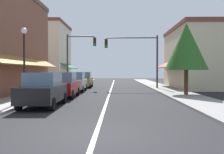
% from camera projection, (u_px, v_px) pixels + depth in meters
% --- Properties ---
extents(ground_plane, '(80.00, 80.00, 0.00)m').
position_uv_depth(ground_plane, '(111.00, 89.00, 24.74)').
color(ground_plane, black).
extents(sidewalk_left, '(2.60, 56.00, 0.12)m').
position_uv_depth(sidewalk_left, '(58.00, 89.00, 24.85)').
color(sidewalk_left, '#A39E99').
rests_on(sidewalk_left, ground).
extents(sidewalk_right, '(2.60, 56.00, 0.12)m').
position_uv_depth(sidewalk_right, '(165.00, 89.00, 24.62)').
color(sidewalk_right, gray).
rests_on(sidewalk_right, ground).
extents(lane_center_stripe, '(0.14, 52.00, 0.01)m').
position_uv_depth(lane_center_stripe, '(111.00, 89.00, 24.74)').
color(lane_center_stripe, silver).
rests_on(lane_center_stripe, ground).
extents(storefront_right_block, '(6.90, 10.20, 6.70)m').
position_uv_depth(storefront_right_block, '(198.00, 58.00, 26.46)').
color(storefront_right_block, beige).
rests_on(storefront_right_block, ground).
extents(storefront_far_left, '(6.63, 8.20, 8.76)m').
position_uv_depth(storefront_far_left, '(48.00, 54.00, 34.83)').
color(storefront_far_left, beige).
rests_on(storefront_far_left, ground).
extents(parked_car_nearest_left, '(1.85, 4.14, 1.77)m').
position_uv_depth(parked_car_nearest_left, '(44.00, 90.00, 12.45)').
color(parked_car_nearest_left, black).
rests_on(parked_car_nearest_left, ground).
extents(parked_car_second_left, '(1.84, 4.13, 1.77)m').
position_uv_depth(parked_car_second_left, '(64.00, 85.00, 16.91)').
color(parked_car_second_left, maroon).
rests_on(parked_car_second_left, ground).
extents(parked_car_third_left, '(1.86, 4.14, 1.77)m').
position_uv_depth(parked_car_third_left, '(75.00, 82.00, 21.98)').
color(parked_car_third_left, '#B7BABF').
rests_on(parked_car_third_left, ground).
extents(parked_car_far_left, '(1.86, 4.14, 1.77)m').
position_uv_depth(parked_car_far_left, '(84.00, 80.00, 27.61)').
color(parked_car_far_left, brown).
rests_on(parked_car_far_left, ground).
extents(traffic_signal_mast_arm, '(5.55, 0.50, 5.59)m').
position_uv_depth(traffic_signal_mast_arm, '(139.00, 52.00, 24.94)').
color(traffic_signal_mast_arm, '#333333').
rests_on(traffic_signal_mast_arm, ground).
extents(traffic_signal_left_corner, '(3.24, 0.50, 5.89)m').
position_uv_depth(traffic_signal_left_corner, '(77.00, 53.00, 26.11)').
color(traffic_signal_left_corner, '#333333').
rests_on(traffic_signal_left_corner, ground).
extents(street_lamp_left_near, '(0.36, 0.36, 4.39)m').
position_uv_depth(street_lamp_left_near, '(24.00, 52.00, 14.00)').
color(street_lamp_left_near, black).
rests_on(street_lamp_left_near, ground).
extents(tree_right_near, '(3.18, 3.18, 5.45)m').
position_uv_depth(tree_right_near, '(186.00, 47.00, 17.95)').
color(tree_right_near, '#4C331E').
rests_on(tree_right_near, ground).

